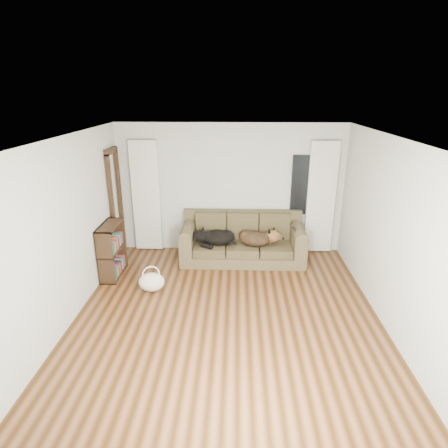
{
  "coord_description": "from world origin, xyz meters",
  "views": [
    {
      "loc": [
        0.12,
        -4.8,
        3.19
      ],
      "look_at": [
        -0.1,
        1.6,
        0.88
      ],
      "focal_mm": 30.0,
      "sensor_mm": 36.0,
      "label": 1
    }
  ],
  "objects_px": {
    "dog_shepherd": "(256,238)",
    "sofa": "(243,238)",
    "bookshelf": "(112,249)",
    "dog_black_lab": "(216,238)",
    "tote_bag": "(152,282)"
  },
  "relations": [
    {
      "from": "tote_bag",
      "to": "dog_shepherd",
      "type": "bearing_deg",
      "value": 34.03
    },
    {
      "from": "dog_shepherd",
      "to": "bookshelf",
      "type": "xyz_separation_m",
      "value": [
        -2.6,
        -0.67,
        0.01
      ]
    },
    {
      "from": "sofa",
      "to": "tote_bag",
      "type": "distance_m",
      "value": 2.01
    },
    {
      "from": "dog_shepherd",
      "to": "bookshelf",
      "type": "relative_size",
      "value": 0.68
    },
    {
      "from": "sofa",
      "to": "dog_shepherd",
      "type": "relative_size",
      "value": 3.61
    },
    {
      "from": "tote_bag",
      "to": "bookshelf",
      "type": "bearing_deg",
      "value": 146.06
    },
    {
      "from": "sofa",
      "to": "dog_shepherd",
      "type": "distance_m",
      "value": 0.27
    },
    {
      "from": "dog_shepherd",
      "to": "tote_bag",
      "type": "xyz_separation_m",
      "value": [
        -1.79,
        -1.21,
        -0.33
      ]
    },
    {
      "from": "sofa",
      "to": "bookshelf",
      "type": "relative_size",
      "value": 2.45
    },
    {
      "from": "dog_black_lab",
      "to": "dog_shepherd",
      "type": "distance_m",
      "value": 0.78
    },
    {
      "from": "dog_black_lab",
      "to": "dog_shepherd",
      "type": "bearing_deg",
      "value": 6.23
    },
    {
      "from": "dog_black_lab",
      "to": "dog_shepherd",
      "type": "height_order",
      "value": "dog_shepherd"
    },
    {
      "from": "dog_shepherd",
      "to": "dog_black_lab",
      "type": "bearing_deg",
      "value": 26.43
    },
    {
      "from": "dog_black_lab",
      "to": "dog_shepherd",
      "type": "relative_size",
      "value": 1.0
    },
    {
      "from": "dog_shepherd",
      "to": "sofa",
      "type": "bearing_deg",
      "value": 12.98
    }
  ]
}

